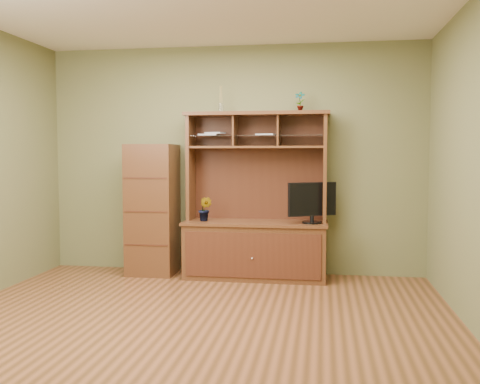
# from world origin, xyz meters

# --- Properties ---
(room) EXTENTS (4.54, 4.04, 2.74)m
(room) POSITION_xyz_m (0.00, 0.00, 1.35)
(room) COLOR #523117
(room) RESTS_ON ground
(media_hutch) EXTENTS (1.66, 0.61, 1.90)m
(media_hutch) POSITION_xyz_m (0.30, 1.73, 0.52)
(media_hutch) COLOR #482314
(media_hutch) RESTS_ON room
(monitor) EXTENTS (0.53, 0.32, 0.46)m
(monitor) POSITION_xyz_m (0.95, 1.65, 0.89)
(monitor) COLOR black
(monitor) RESTS_ON media_hutch
(orchid_plant) EXTENTS (0.18, 0.15, 0.28)m
(orchid_plant) POSITION_xyz_m (-0.27, 1.65, 0.79)
(orchid_plant) COLOR #2C521C
(orchid_plant) RESTS_ON media_hutch
(top_plant) EXTENTS (0.13, 0.10, 0.23)m
(top_plant) POSITION_xyz_m (0.80, 1.80, 2.01)
(top_plant) COLOR #306021
(top_plant) RESTS_ON media_hutch
(reed_diffuser) EXTENTS (0.06, 0.06, 0.31)m
(reed_diffuser) POSITION_xyz_m (-0.11, 1.80, 2.02)
(reed_diffuser) COLOR silver
(reed_diffuser) RESTS_ON media_hutch
(magazines) EXTENTS (0.91, 0.21, 0.04)m
(magazines) POSITION_xyz_m (-0.01, 1.80, 1.65)
(magazines) COLOR silver
(magazines) RESTS_ON media_hutch
(side_cabinet) EXTENTS (0.55, 0.50, 1.53)m
(side_cabinet) POSITION_xyz_m (-0.93, 1.73, 0.77)
(side_cabinet) COLOR #482314
(side_cabinet) RESTS_ON room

